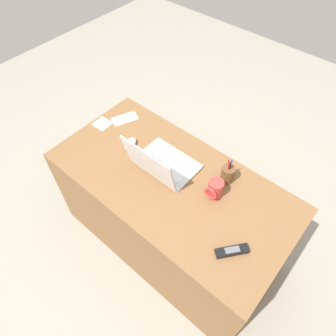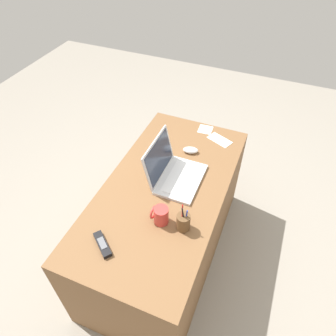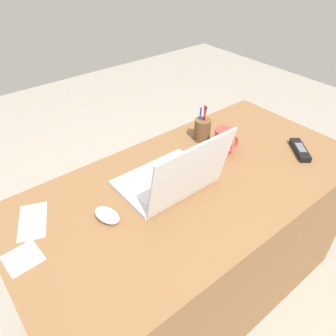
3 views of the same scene
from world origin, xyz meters
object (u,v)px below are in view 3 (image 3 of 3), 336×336
at_px(coffee_mug_white, 224,141).
at_px(pen_holder, 202,130).
at_px(laptop, 173,178).
at_px(cordless_phone, 300,150).
at_px(computer_mouse, 107,215).

xyz_separation_m(coffee_mug_white, pen_holder, (0.01, -0.13, -0.00)).
distance_m(laptop, coffee_mug_white, 0.33).
bearing_deg(laptop, coffee_mug_white, -170.56).
height_order(cordless_phone, pen_holder, pen_holder).
bearing_deg(pen_holder, coffee_mug_white, 92.61).
distance_m(laptop, cordless_phone, 0.61).
height_order(laptop, pen_holder, laptop).
xyz_separation_m(laptop, coffee_mug_white, (-0.33, -0.05, -0.00)).
distance_m(laptop, computer_mouse, 0.27).
bearing_deg(computer_mouse, pen_holder, -178.20).
bearing_deg(laptop, cordless_phone, 164.80).
bearing_deg(laptop, computer_mouse, -3.70).
height_order(coffee_mug_white, pen_holder, pen_holder).
relative_size(cordless_phone, pen_holder, 0.85).
relative_size(computer_mouse, cordless_phone, 0.67).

